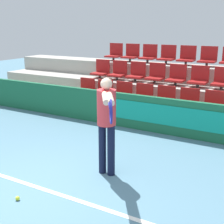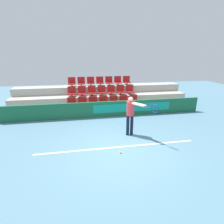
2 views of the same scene
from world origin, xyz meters
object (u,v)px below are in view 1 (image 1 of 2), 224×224
stadium_chair_7 (101,70)px  stadium_chair_1 (103,92)px  stadium_chair_11 (177,77)px  stadium_chair_19 (208,58)px  stadium_chair_6 (213,105)px  stadium_chair_12 (199,78)px  stadium_chair_16 (149,55)px  stadium_chair_2 (122,94)px  tennis_ball (18,198)px  stadium_chair_3 (143,96)px  stadium_chair_14 (115,53)px  stadium_chair_13 (222,80)px  stadium_chair_10 (156,75)px  stadium_chair_4 (165,99)px  stadium_chair_9 (136,73)px  stadium_chair_15 (131,54)px  stadium_chair_17 (167,56)px  tennis_player (107,117)px  stadium_chair_5 (188,102)px  stadium_chair_0 (86,90)px  stadium_chair_8 (118,72)px  stadium_chair_18 (187,57)px

stadium_chair_7 → stadium_chair_1: bearing=-55.1°
stadium_chair_11 → stadium_chair_19: stadium_chair_19 is taller
stadium_chair_6 → stadium_chair_12: 1.16m
stadium_chair_7 → stadium_chair_11: (2.43, 0.00, 0.00)m
stadium_chair_11 → stadium_chair_16: 1.57m
stadium_chair_2 → tennis_ball: (0.61, -4.52, -0.65)m
stadium_chair_3 → stadium_chair_11: stadium_chair_11 is taller
stadium_chair_3 → stadium_chair_14: size_ratio=1.00×
tennis_ball → stadium_chair_7: bearing=108.7°
stadium_chair_13 → stadium_chair_10: bearing=180.0°
stadium_chair_4 → stadium_chair_9: bearing=144.3°
stadium_chair_10 → tennis_ball: 5.51m
stadium_chair_15 → stadium_chair_10: bearing=-35.7°
stadium_chair_11 → stadium_chair_17: 1.16m
stadium_chair_16 → stadium_chair_19: 1.83m
tennis_player → stadium_chair_5: bearing=48.5°
stadium_chair_2 → stadium_chair_16: bearing=90.0°
stadium_chair_7 → stadium_chair_15: stadium_chair_15 is taller
tennis_player → stadium_chair_2: bearing=80.0°
stadium_chair_13 → stadium_chair_0: bearing=-166.6°
stadium_chair_0 → stadium_chair_1: bearing=0.0°
stadium_chair_3 → stadium_chair_16: bearing=109.2°
stadium_chair_0 → stadium_chair_19: 3.62m
stadium_chair_1 → stadium_chair_5: 2.43m
stadium_chair_0 → stadium_chair_3: 1.83m
stadium_chair_8 → stadium_chair_7: bearing=180.0°
stadium_chair_13 → stadium_chair_16: bearing=160.3°
stadium_chair_18 → stadium_chair_2: bearing=-124.9°
stadium_chair_15 → stadium_chair_4: bearing=-43.7°
stadium_chair_10 → stadium_chair_16: bearing=124.9°
stadium_chair_7 → stadium_chair_19: (3.04, 0.87, 0.46)m
stadium_chair_6 → stadium_chair_5: bearing=180.0°
stadium_chair_10 → stadium_chair_14: (-1.83, 0.87, 0.46)m
stadium_chair_9 → tennis_ball: stadium_chair_9 is taller
stadium_chair_10 → stadium_chair_1: bearing=-144.3°
tennis_player → stadium_chair_10: bearing=67.3°
stadium_chair_3 → stadium_chair_5: 1.22m
stadium_chair_0 → stadium_chair_14: (0.00, 1.75, 0.91)m
stadium_chair_3 → stadium_chair_11: size_ratio=1.00×
stadium_chair_11 → stadium_chair_17: stadium_chair_17 is taller
stadium_chair_10 → stadium_chair_9: bearing=180.0°
stadium_chair_2 → stadium_chair_7: (-1.22, 0.87, 0.46)m
stadium_chair_0 → stadium_chair_15: bearing=70.8°
stadium_chair_3 → stadium_chair_10: size_ratio=1.00×
stadium_chair_7 → stadium_chair_13: 3.65m
stadium_chair_5 → tennis_player: 3.22m
stadium_chair_10 → stadium_chair_15: (-1.22, 0.87, 0.46)m
stadium_chair_0 → stadium_chair_3: bearing=0.0°
stadium_chair_6 → stadium_chair_10: size_ratio=1.00×
stadium_chair_5 → stadium_chair_8: 2.63m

